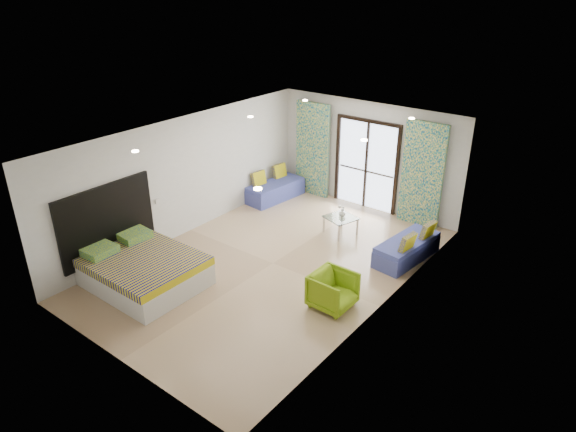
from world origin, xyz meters
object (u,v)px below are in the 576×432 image
Objects in this scene: daybed_left at (275,190)px; bed at (143,270)px; armchair at (333,289)px; coffee_table at (341,219)px; daybed_right at (407,249)px.

bed is at bearing -76.35° from daybed_left.
bed is 1.23× the size of daybed_left.
coffee_table is at bearing 30.50° from armchair.
coffee_table is (1.85, 4.12, 0.06)m from bed.
daybed_left is at bearing 176.01° from daybed_right.
daybed_right reaches higher than bed.
daybed_right is 1.75m from coffee_table.
daybed_right is 2.15× the size of coffee_table.
armchair is (3.93, -3.20, 0.12)m from daybed_left.
daybed_right is at bearing -4.87° from daybed_left.
daybed_left is at bearing 164.89° from coffee_table.
armchair is at bearing -90.22° from daybed_right.
bed is at bearing -125.14° from daybed_right.
bed is at bearing 116.62° from armchair.
bed is 2.87× the size of armchair.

